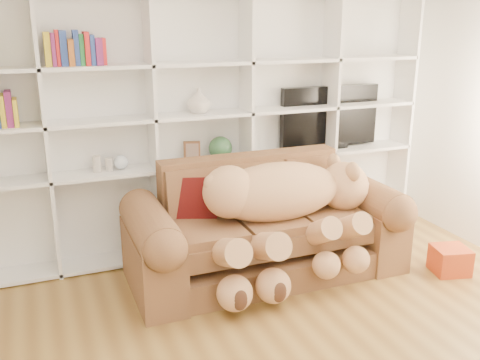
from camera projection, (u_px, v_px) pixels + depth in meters
name	position (u px, v px, depth m)	size (l,w,h in m)	color
wall_back	(194.00, 106.00, 4.93)	(5.00, 0.02, 2.70)	white
bookshelf	(173.00, 115.00, 4.74)	(4.43, 0.35, 2.40)	white
sofa	(264.00, 232.00, 4.59)	(2.31, 1.00, 0.97)	brown
teddy_bear	(283.00, 205.00, 4.36)	(1.64, 0.92, 0.95)	tan
throw_pillow	(195.00, 200.00, 4.44)	(0.38, 0.12, 0.38)	#510E0E
gift_box	(450.00, 260.00, 4.64)	(0.29, 0.27, 0.23)	#C8441A
tv	(329.00, 118.00, 5.33)	(1.05, 0.18, 0.62)	black
picture_frame	(192.00, 151.00, 4.84)	(0.15, 0.03, 0.19)	brown
green_vase	(220.00, 148.00, 4.93)	(0.22, 0.22, 0.22)	#305F37
figurine_tall	(97.00, 164.00, 4.55)	(0.07, 0.07, 0.14)	beige
figurine_short	(109.00, 164.00, 4.59)	(0.07, 0.07, 0.11)	beige
snow_globe	(121.00, 162.00, 4.62)	(0.12, 0.12, 0.12)	silver
shelf_vase	(199.00, 101.00, 4.73)	(0.21, 0.21, 0.22)	beige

